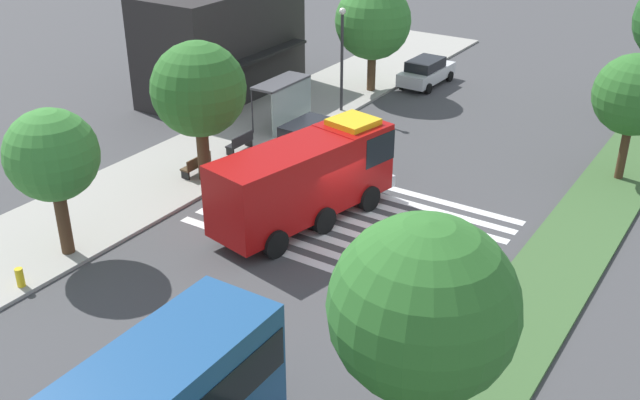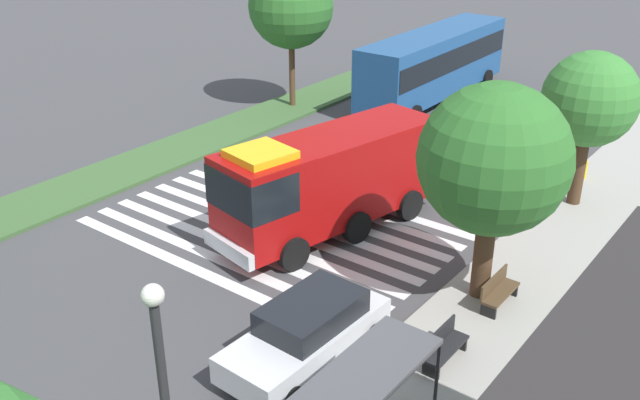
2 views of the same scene
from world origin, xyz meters
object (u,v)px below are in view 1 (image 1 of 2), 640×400
(parked_car_west, at_px, (310,137))
(median_tree_west, at_px, (634,95))
(bus_stop_shelter, at_px, (286,95))
(bench_near_shelter, at_px, (240,142))
(sidewalk_tree_west, at_px, (199,90))
(median_tree_far_west, at_px, (423,309))
(parked_car_mid, at_px, (426,72))
(sidewalk_tree_far_west, at_px, (52,156))
(fire_hydrant, at_px, (20,277))
(fire_truck, at_px, (310,175))
(bench_west_of_shelter, at_px, (197,165))
(street_lamp, at_px, (342,51))
(sidewalk_tree_east, at_px, (373,22))

(parked_car_west, bearing_deg, median_tree_west, -67.75)
(bus_stop_shelter, relative_size, bench_near_shelter, 2.19)
(median_tree_west, bearing_deg, sidewalk_tree_west, 123.23)
(median_tree_far_west, bearing_deg, sidewalk_tree_west, 55.98)
(parked_car_mid, distance_m, sidewalk_tree_west, 18.77)
(bench_near_shelter, distance_m, sidewalk_tree_far_west, 11.73)
(median_tree_west, bearing_deg, parked_car_mid, 59.42)
(sidewalk_tree_west, distance_m, fire_hydrant, 10.97)
(median_tree_far_west, distance_m, fire_hydrant, 15.95)
(median_tree_far_west, bearing_deg, parked_car_mid, 25.08)
(median_tree_west, relative_size, fire_hydrant, 8.18)
(fire_truck, bearing_deg, bench_near_shelter, 71.25)
(sidewalk_tree_west, height_order, median_tree_far_west, median_tree_far_west)
(parked_car_mid, xyz_separation_m, median_tree_west, (-8.00, -13.54, 3.19))
(parked_car_mid, xyz_separation_m, bench_west_of_shelter, (-18.12, 2.84, -0.28))
(median_tree_far_west, bearing_deg, fire_truck, 43.74)
(sidewalk_tree_west, relative_size, median_tree_west, 1.10)
(bench_near_shelter, bearing_deg, sidewalk_tree_west, -169.31)
(bus_stop_shelter, height_order, street_lamp, street_lamp)
(parked_car_west, bearing_deg, fire_hydrant, 175.53)
(parked_car_mid, bearing_deg, street_lamp, 167.29)
(bench_west_of_shelter, relative_size, median_tree_far_west, 0.22)
(street_lamp, xyz_separation_m, sidewalk_tree_east, (4.11, 0.40, 0.73))
(sidewalk_tree_far_west, relative_size, median_tree_west, 0.98)
(sidewalk_tree_east, distance_m, median_tree_far_west, 30.33)
(parked_car_west, relative_size, street_lamp, 0.85)
(fire_truck, xyz_separation_m, bus_stop_shelter, (7.88, 6.71, -0.12))
(sidewalk_tree_far_west, bearing_deg, median_tree_far_west, -100.20)
(parked_car_mid, xyz_separation_m, street_lamp, (-7.14, 1.80, 2.68))
(parked_car_west, height_order, bench_near_shelter, parked_car_west)
(parked_car_mid, distance_m, bench_near_shelter, 15.19)
(sidewalk_tree_far_west, height_order, sidewalk_tree_east, sidewalk_tree_east)
(bench_near_shelter, xyz_separation_m, sidewalk_tree_far_west, (-11.19, -0.64, 3.46))
(parked_car_west, xyz_separation_m, sidewalk_tree_west, (-5.26, 2.20, 3.47))
(fire_truck, height_order, bus_stop_shelter, fire_truck)
(parked_car_west, xyz_separation_m, bench_near_shelter, (-1.86, 2.84, -0.27))
(bench_near_shelter, bearing_deg, median_tree_west, -67.11)
(bus_stop_shelter, xyz_separation_m, sidewalk_tree_east, (7.88, -0.67, 2.39))
(bench_west_of_shelter, height_order, sidewalk_tree_east, sidewalk_tree_east)
(bench_west_of_shelter, distance_m, street_lamp, 11.42)
(fire_truck, height_order, sidewalk_tree_east, sidewalk_tree_east)
(parked_car_west, bearing_deg, bench_near_shelter, 124.98)
(sidewalk_tree_west, height_order, sidewalk_tree_east, sidewalk_tree_east)
(street_lamp, distance_m, sidewalk_tree_west, 11.21)
(fire_hydrant, bearing_deg, median_tree_west, -36.52)
(parked_car_west, distance_m, median_tree_west, 14.81)
(median_tree_west, xyz_separation_m, fire_hydrant, (-20.58, 15.24, -3.57))
(bus_stop_shelter, xyz_separation_m, street_lamp, (3.78, -1.07, 1.66))
(parked_car_mid, xyz_separation_m, bus_stop_shelter, (-10.92, 2.87, 1.02))
(parked_car_mid, distance_m, sidewalk_tree_east, 5.07)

